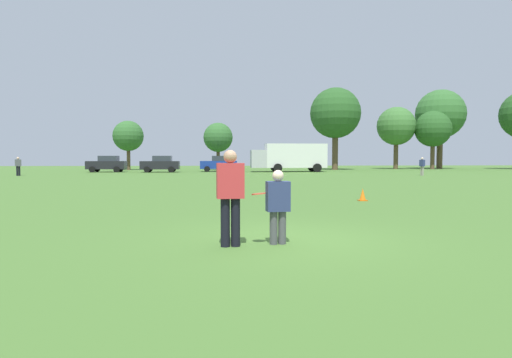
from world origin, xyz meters
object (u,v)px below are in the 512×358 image
object	(u,v)px
parked_car_center	(219,164)
player_thrower	(230,192)
player_defender	(278,203)
box_truck	(290,156)
traffic_cone	(363,195)
parked_car_near_left	(107,164)
bystander_sideline_watcher	(422,165)
parked_car_mid_left	(161,164)
frisbee	(259,194)
bystander_far_jogger	(18,165)

from	to	relation	value
parked_car_center	player_thrower	bearing A→B (deg)	-89.16
player_defender	box_truck	xyz separation A→B (m)	(6.53, 41.25, 0.96)
traffic_cone	parked_car_near_left	bearing A→B (deg)	118.45
player_defender	parked_car_near_left	distance (m)	44.18
box_truck	bystander_sideline_watcher	world-z (taller)	box_truck
parked_car_near_left	bystander_sideline_watcher	distance (m)	33.07
player_thrower	parked_car_mid_left	distance (m)	41.73
parked_car_near_left	box_truck	size ratio (longest dim) A/B	0.50
traffic_cone	parked_car_near_left	xyz separation A→B (m)	(-18.30, 33.78, 0.69)
frisbee	bystander_sideline_watcher	size ratio (longest dim) A/B	0.16
parked_car_near_left	box_truck	distance (m)	20.57
traffic_cone	player_thrower	bearing A→B (deg)	-122.15
frisbee	bystander_far_jogger	xyz separation A→B (m)	(-18.96, 32.53, -0.03)
parked_car_center	bystander_far_jogger	distance (m)	20.50
player_defender	parked_car_center	xyz separation A→B (m)	(-1.54, 42.57, 0.13)
player_thrower	bystander_far_jogger	distance (m)	37.42
player_thrower	parked_car_near_left	size ratio (longest dim) A/B	0.43
player_defender	parked_car_mid_left	bearing A→B (deg)	101.00
parked_car_center	bystander_far_jogger	size ratio (longest dim) A/B	2.50
player_defender	frisbee	distance (m)	0.44
parked_car_near_left	parked_car_center	xyz separation A→B (m)	(12.48, 0.67, 0.00)
bystander_sideline_watcher	player_defender	bearing A→B (deg)	-119.22
parked_car_center	bystander_sideline_watcher	xyz separation A→B (m)	(18.50, -12.26, 0.01)
player_thrower	traffic_cone	xyz separation A→B (m)	(5.20, 8.27, -0.79)
player_defender	parked_car_near_left	world-z (taller)	parked_car_near_left
player_defender	box_truck	world-z (taller)	box_truck
player_thrower	box_truck	world-z (taller)	box_truck
traffic_cone	bystander_sideline_watcher	size ratio (longest dim) A/B	0.29
traffic_cone	parked_car_center	size ratio (longest dim) A/B	0.11
frisbee	parked_car_near_left	world-z (taller)	parked_car_near_left
frisbee	parked_car_center	world-z (taller)	parked_car_center
traffic_cone	bystander_far_jogger	xyz separation A→B (m)	(-23.63, 24.29, 0.72)
frisbee	bystander_sideline_watcher	world-z (taller)	bystander_sideline_watcher
parked_car_center	box_truck	bearing A→B (deg)	-9.35
parked_car_near_left	bystander_sideline_watcher	size ratio (longest dim) A/B	2.55
player_thrower	frisbee	xyz separation A→B (m)	(0.53, 0.03, -0.03)
parked_car_near_left	bystander_sideline_watcher	bearing A→B (deg)	-20.51
player_thrower	player_defender	xyz separation A→B (m)	(0.91, 0.16, -0.23)
box_truck	bystander_far_jogger	bearing A→B (deg)	-161.14
frisbee	bystander_far_jogger	size ratio (longest dim) A/B	0.16
parked_car_mid_left	box_truck	bearing A→B (deg)	1.08
parked_car_mid_left	traffic_cone	bearing A→B (deg)	-69.55
player_thrower	parked_car_near_left	bearing A→B (deg)	107.31
frisbee	parked_car_near_left	size ratio (longest dim) A/B	0.06
parked_car_mid_left	bystander_sideline_watcher	distance (m)	27.10
player_defender	frisbee	world-z (taller)	player_defender
parked_car_near_left	bystander_far_jogger	xyz separation A→B (m)	(-5.33, -9.49, 0.03)
traffic_cone	parked_car_mid_left	world-z (taller)	parked_car_mid_left
traffic_cone	bystander_sideline_watcher	bearing A→B (deg)	60.28
box_truck	parked_car_mid_left	bearing A→B (deg)	-178.92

